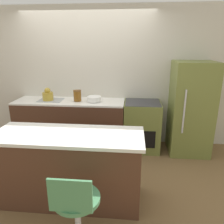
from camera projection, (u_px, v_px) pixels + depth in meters
ground_plane at (84, 153)px, 4.01m from camera, size 14.00×14.00×0.00m
wall_back at (88, 77)px, 4.25m from camera, size 8.00×0.06×2.60m
back_counter at (71, 123)px, 4.21m from camera, size 2.05×0.62×0.91m
kitchen_island at (70, 167)px, 2.72m from camera, size 1.81×0.66×0.90m
oven_range at (142, 126)px, 4.08m from camera, size 0.66×0.63×0.91m
refrigerator at (191, 109)px, 3.87m from camera, size 0.69×0.70×1.64m
stool_chair at (77, 212)px, 2.04m from camera, size 0.44×0.44×0.88m
kettle at (48, 95)px, 4.06m from camera, size 0.20×0.20×0.24m
mixing_bowl at (94, 99)px, 3.99m from camera, size 0.25×0.25×0.09m
canister_jar at (77, 96)px, 4.01m from camera, size 0.15×0.15×0.20m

